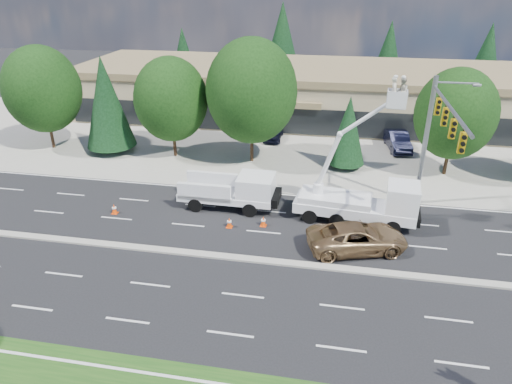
% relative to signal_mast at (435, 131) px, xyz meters
% --- Properties ---
extents(ground, '(140.00, 140.00, 0.00)m').
position_rel_signal_mast_xyz_m(ground, '(-10.03, -7.04, -6.06)').
color(ground, black).
rests_on(ground, ground).
extents(concrete_apron, '(140.00, 22.00, 0.01)m').
position_rel_signal_mast_xyz_m(concrete_apron, '(-10.03, 12.96, -6.05)').
color(concrete_apron, gray).
rests_on(concrete_apron, ground).
extents(road_median, '(120.00, 0.55, 0.12)m').
position_rel_signal_mast_xyz_m(road_median, '(-10.03, -7.04, -6.00)').
color(road_median, gray).
rests_on(road_median, ground).
extents(strip_mall, '(50.40, 15.40, 5.50)m').
position_rel_signal_mast_xyz_m(strip_mall, '(-10.03, 22.93, -3.23)').
color(strip_mall, tan).
rests_on(strip_mall, ground).
extents(tree_front_a, '(6.72, 6.72, 9.33)m').
position_rel_signal_mast_xyz_m(tree_front_a, '(-32.03, 7.96, -0.60)').
color(tree_front_a, '#332114').
rests_on(tree_front_a, ground).
extents(tree_front_b, '(4.36, 4.36, 8.60)m').
position_rel_signal_mast_xyz_m(tree_front_b, '(-26.03, 7.96, -1.45)').
color(tree_front_b, '#332114').
rests_on(tree_front_b, ground).
extents(tree_front_c, '(6.29, 6.29, 8.72)m').
position_rel_signal_mast_xyz_m(tree_front_c, '(-20.03, 7.96, -0.95)').
color(tree_front_c, '#332114').
rests_on(tree_front_c, ground).
extents(tree_front_d, '(7.51, 7.51, 10.42)m').
position_rel_signal_mast_xyz_m(tree_front_d, '(-13.03, 7.96, 0.04)').
color(tree_front_d, '#332114').
rests_on(tree_front_d, ground).
extents(tree_front_e, '(3.08, 3.08, 6.08)m').
position_rel_signal_mast_xyz_m(tree_front_e, '(-5.03, 7.96, -2.80)').
color(tree_front_e, '#332114').
rests_on(tree_front_e, ground).
extents(tree_front_f, '(6.19, 6.19, 8.58)m').
position_rel_signal_mast_xyz_m(tree_front_f, '(2.97, 7.96, -1.03)').
color(tree_front_f, '#332114').
rests_on(tree_front_f, ground).
extents(tree_back_a, '(4.06, 4.06, 8.01)m').
position_rel_signal_mast_xyz_m(tree_back_a, '(-28.03, 34.96, -1.76)').
color(tree_back_a, '#332114').
rests_on(tree_back_a, ground).
extents(tree_back_b, '(5.84, 5.84, 11.50)m').
position_rel_signal_mast_xyz_m(tree_back_b, '(-14.03, 34.96, 0.11)').
color(tree_back_b, '#332114').
rests_on(tree_back_b, ground).
extents(tree_back_c, '(4.77, 4.77, 9.41)m').
position_rel_signal_mast_xyz_m(tree_back_c, '(-0.03, 34.96, -1.01)').
color(tree_back_c, '#332114').
rests_on(tree_back_c, ground).
extents(tree_back_d, '(4.76, 4.76, 9.38)m').
position_rel_signal_mast_xyz_m(tree_back_d, '(11.97, 34.96, -1.02)').
color(tree_back_d, '#332114').
rests_on(tree_back_d, ground).
extents(signal_mast, '(2.76, 10.16, 9.00)m').
position_rel_signal_mast_xyz_m(signal_mast, '(0.00, 0.00, 0.00)').
color(signal_mast, gray).
rests_on(signal_mast, ground).
extents(utility_pickup, '(6.56, 2.66, 2.51)m').
position_rel_signal_mast_xyz_m(utility_pickup, '(-12.63, -0.85, -5.02)').
color(utility_pickup, white).
rests_on(utility_pickup, ground).
extents(bucket_truck, '(7.95, 3.15, 9.66)m').
position_rel_signal_mast_xyz_m(bucket_truck, '(-3.78, -1.39, -4.02)').
color(bucket_truck, white).
rests_on(bucket_truck, ground).
extents(traffic_cone_a, '(0.40, 0.40, 0.70)m').
position_rel_signal_mast_xyz_m(traffic_cone_a, '(-20.46, -3.20, -5.72)').
color(traffic_cone_a, '#F14507').
rests_on(traffic_cone_a, ground).
extents(traffic_cone_b, '(0.40, 0.40, 0.70)m').
position_rel_signal_mast_xyz_m(traffic_cone_b, '(-12.30, -3.62, -5.72)').
color(traffic_cone_b, '#F14507').
rests_on(traffic_cone_b, ground).
extents(traffic_cone_c, '(0.40, 0.40, 0.70)m').
position_rel_signal_mast_xyz_m(traffic_cone_c, '(-10.17, -3.06, -5.72)').
color(traffic_cone_c, '#F14507').
rests_on(traffic_cone_c, ground).
extents(minivan, '(6.41, 4.31, 1.63)m').
position_rel_signal_mast_xyz_m(minivan, '(-4.27, -4.81, -5.24)').
color(minivan, olive).
rests_on(minivan, ground).
extents(parked_car_west, '(1.77, 4.23, 1.43)m').
position_rel_signal_mast_xyz_m(parked_car_west, '(-12.03, 13.96, -5.34)').
color(parked_car_west, black).
rests_on(parked_car_west, ground).
extents(parked_car_east, '(2.38, 5.19, 1.65)m').
position_rel_signal_mast_xyz_m(parked_car_east, '(-0.30, 13.27, -5.23)').
color(parked_car_east, black).
rests_on(parked_car_east, ground).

